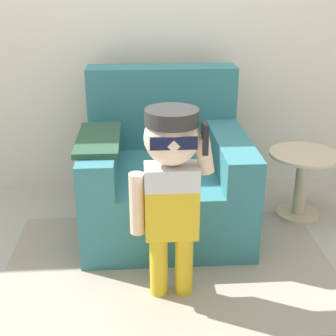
# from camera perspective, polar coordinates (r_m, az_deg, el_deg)

# --- Properties ---
(ground_plane) EXTENTS (10.00, 10.00, 0.00)m
(ground_plane) POSITION_cam_1_polar(r_m,az_deg,el_deg) (2.79, -0.81, -7.65)
(ground_plane) COLOR #ADA89E
(armchair) EXTENTS (0.94, 0.96, 0.88)m
(armchair) POSITION_cam_1_polar(r_m,az_deg,el_deg) (2.79, -0.46, -0.48)
(armchair) COLOR teal
(armchair) RESTS_ON ground_plane
(person_child) EXTENTS (0.37, 0.28, 0.90)m
(person_child) POSITION_cam_1_polar(r_m,az_deg,el_deg) (2.00, 0.39, -1.11)
(person_child) COLOR gold
(person_child) RESTS_ON ground_plane
(side_table) EXTENTS (0.42, 0.42, 0.42)m
(side_table) POSITION_cam_1_polar(r_m,az_deg,el_deg) (2.97, 15.99, -1.16)
(side_table) COLOR beige
(side_table) RESTS_ON ground_plane
(rug) EXTENTS (1.69, 1.11, 0.01)m
(rug) POSITION_cam_1_polar(r_m,az_deg,el_deg) (2.48, 0.18, -11.78)
(rug) COLOR #9E9384
(rug) RESTS_ON ground_plane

